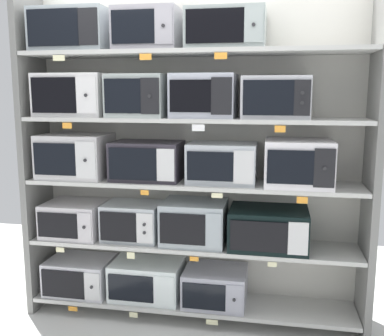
{
  "coord_description": "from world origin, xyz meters",
  "views": [
    {
      "loc": [
        0.61,
        -3.23,
        1.75
      ],
      "look_at": [
        0.0,
        0.0,
        1.19
      ],
      "focal_mm": 41.87,
      "sensor_mm": 36.0,
      "label": 1
    }
  ],
  "objects_px": {
    "microwave_4": "(133,221)",
    "microwave_15": "(73,31)",
    "microwave_3": "(75,219)",
    "microwave_17": "(226,29)",
    "microwave_10": "(299,163)",
    "microwave_1": "(147,279)",
    "microwave_11": "(74,95)",
    "microwave_12": "(140,96)",
    "microwave_0": "(80,275)",
    "microwave_16": "(148,30)",
    "microwave_8": "(147,161)",
    "microwave_14": "(276,97)",
    "microwave_6": "(268,228)",
    "microwave_7": "(76,156)",
    "microwave_9": "(222,163)",
    "microwave_13": "(204,96)",
    "microwave_5": "(194,222)",
    "microwave_2": "(215,286)"
  },
  "relations": [
    {
      "from": "microwave_5",
      "to": "microwave_8",
      "type": "xyz_separation_m",
      "value": [
        -0.36,
        -0.0,
        0.46
      ]
    },
    {
      "from": "microwave_4",
      "to": "microwave_13",
      "type": "distance_m",
      "value": 1.12
    },
    {
      "from": "microwave_1",
      "to": "microwave_7",
      "type": "distance_m",
      "value": 1.13
    },
    {
      "from": "microwave_1",
      "to": "microwave_4",
      "type": "height_order",
      "value": "microwave_4"
    },
    {
      "from": "microwave_10",
      "to": "microwave_16",
      "type": "relative_size",
      "value": 1.02
    },
    {
      "from": "microwave_3",
      "to": "microwave_17",
      "type": "relative_size",
      "value": 0.85
    },
    {
      "from": "microwave_14",
      "to": "microwave_15",
      "type": "height_order",
      "value": "microwave_15"
    },
    {
      "from": "microwave_6",
      "to": "microwave_15",
      "type": "height_order",
      "value": "microwave_15"
    },
    {
      "from": "microwave_15",
      "to": "microwave_12",
      "type": "bearing_deg",
      "value": 0.02
    },
    {
      "from": "microwave_4",
      "to": "microwave_15",
      "type": "relative_size",
      "value": 0.77
    },
    {
      "from": "microwave_8",
      "to": "microwave_12",
      "type": "relative_size",
      "value": 1.19
    },
    {
      "from": "microwave_10",
      "to": "microwave_11",
      "type": "xyz_separation_m",
      "value": [
        -1.69,
        -0.0,
        0.47
      ]
    },
    {
      "from": "microwave_15",
      "to": "microwave_1",
      "type": "bearing_deg",
      "value": 0.05
    },
    {
      "from": "microwave_2",
      "to": "microwave_4",
      "type": "relative_size",
      "value": 1.09
    },
    {
      "from": "microwave_12",
      "to": "microwave_17",
      "type": "bearing_deg",
      "value": -0.02
    },
    {
      "from": "microwave_3",
      "to": "microwave_7",
      "type": "bearing_deg",
      "value": 0.07
    },
    {
      "from": "microwave_4",
      "to": "microwave_9",
      "type": "relative_size",
      "value": 0.87
    },
    {
      "from": "microwave_3",
      "to": "microwave_5",
      "type": "bearing_deg",
      "value": 0.0
    },
    {
      "from": "microwave_6",
      "to": "microwave_10",
      "type": "height_order",
      "value": "microwave_10"
    },
    {
      "from": "microwave_10",
      "to": "microwave_9",
      "type": "bearing_deg",
      "value": 180.0
    },
    {
      "from": "microwave_8",
      "to": "microwave_11",
      "type": "xyz_separation_m",
      "value": [
        -0.57,
        0.0,
        0.49
      ]
    },
    {
      "from": "microwave_11",
      "to": "microwave_15",
      "type": "distance_m",
      "value": 0.47
    },
    {
      "from": "microwave_1",
      "to": "microwave_15",
      "type": "distance_m",
      "value": 1.99
    },
    {
      "from": "microwave_6",
      "to": "microwave_16",
      "type": "relative_size",
      "value": 1.23
    },
    {
      "from": "microwave_10",
      "to": "microwave_17",
      "type": "distance_m",
      "value": 1.07
    },
    {
      "from": "microwave_11",
      "to": "microwave_14",
      "type": "xyz_separation_m",
      "value": [
        1.51,
        -0.0,
        -0.01
      ]
    },
    {
      "from": "microwave_1",
      "to": "microwave_11",
      "type": "height_order",
      "value": "microwave_11"
    },
    {
      "from": "microwave_1",
      "to": "microwave_15",
      "type": "height_order",
      "value": "microwave_15"
    },
    {
      "from": "microwave_16",
      "to": "microwave_9",
      "type": "bearing_deg",
      "value": 0.02
    },
    {
      "from": "microwave_0",
      "to": "microwave_8",
      "type": "height_order",
      "value": "microwave_8"
    },
    {
      "from": "microwave_8",
      "to": "microwave_9",
      "type": "xyz_separation_m",
      "value": [
        0.57,
        0.0,
        0.0
      ]
    },
    {
      "from": "microwave_10",
      "to": "microwave_15",
      "type": "xyz_separation_m",
      "value": [
        -1.67,
        -0.0,
        0.94
      ]
    },
    {
      "from": "microwave_7",
      "to": "microwave_16",
      "type": "height_order",
      "value": "microwave_16"
    },
    {
      "from": "microwave_15",
      "to": "microwave_17",
      "type": "bearing_deg",
      "value": 0.0
    },
    {
      "from": "microwave_12",
      "to": "microwave_16",
      "type": "xyz_separation_m",
      "value": [
        0.07,
        0.0,
        0.47
      ]
    },
    {
      "from": "microwave_0",
      "to": "microwave_17",
      "type": "height_order",
      "value": "microwave_17"
    },
    {
      "from": "microwave_1",
      "to": "microwave_11",
      "type": "bearing_deg",
      "value": -179.96
    },
    {
      "from": "microwave_0",
      "to": "microwave_8",
      "type": "xyz_separation_m",
      "value": [
        0.58,
        0.0,
        0.96
      ]
    },
    {
      "from": "microwave_0",
      "to": "microwave_16",
      "type": "height_order",
      "value": "microwave_16"
    },
    {
      "from": "microwave_3",
      "to": "microwave_15",
      "type": "xyz_separation_m",
      "value": [
        0.05,
        -0.0,
        1.45
      ]
    },
    {
      "from": "microwave_3",
      "to": "microwave_13",
      "type": "bearing_deg",
      "value": 0.0
    },
    {
      "from": "microwave_4",
      "to": "microwave_16",
      "type": "xyz_separation_m",
      "value": [
        0.15,
        0.0,
        1.44
      ]
    },
    {
      "from": "microwave_3",
      "to": "microwave_7",
      "type": "distance_m",
      "value": 0.51
    },
    {
      "from": "microwave_10",
      "to": "microwave_14",
      "type": "relative_size",
      "value": 1.01
    },
    {
      "from": "microwave_7",
      "to": "microwave_5",
      "type": "bearing_deg",
      "value": -0.0
    },
    {
      "from": "microwave_6",
      "to": "microwave_11",
      "type": "height_order",
      "value": "microwave_11"
    },
    {
      "from": "microwave_0",
      "to": "microwave_8",
      "type": "relative_size",
      "value": 0.98
    },
    {
      "from": "microwave_17",
      "to": "microwave_3",
      "type": "bearing_deg",
      "value": 179.98
    },
    {
      "from": "microwave_16",
      "to": "microwave_10",
      "type": "bearing_deg",
      "value": 0.01
    },
    {
      "from": "microwave_13",
      "to": "microwave_14",
      "type": "distance_m",
      "value": 0.51
    }
  ]
}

